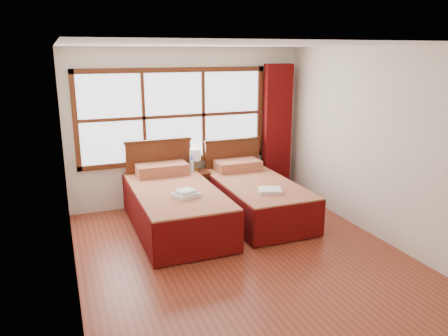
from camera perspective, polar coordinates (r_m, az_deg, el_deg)
name	(u,v)px	position (r m, az deg, el deg)	size (l,w,h in m)	color
floor	(241,254)	(5.73, 2.19, -11.20)	(4.50, 4.50, 0.00)	brown
ceiling	(243,45)	(5.14, 2.49, 15.80)	(4.50, 4.50, 0.00)	white
wall_back	(188,127)	(7.36, -4.68, 5.36)	(4.00, 4.00, 0.00)	silver
wall_left	(67,172)	(4.87, -19.82, -0.52)	(4.50, 4.50, 0.00)	silver
wall_right	(376,144)	(6.33, 19.20, 2.99)	(4.50, 4.50, 0.00)	silver
window	(174,116)	(7.23, -6.54, 6.74)	(3.16, 0.06, 1.56)	white
curtain	(277,130)	(7.86, 6.94, 4.95)	(0.50, 0.16, 2.30)	#5B0909
bed_left	(174,204)	(6.47, -6.50, -4.76)	(1.18, 2.29, 1.15)	#3F1F0D
bed_right	(255,196)	(6.90, 4.05, -3.64)	(1.10, 2.12, 1.07)	#3F1F0D
nightstand	(196,188)	(7.37, -3.73, -2.66)	(0.44, 0.44, 0.59)	#4E2311
towels_left	(186,194)	(5.96, -5.03, -3.36)	(0.39, 0.37, 0.10)	white
towels_right	(270,190)	(6.31, 6.04, -2.91)	(0.38, 0.36, 0.05)	white
lamp	(195,155)	(7.29, -3.79, 1.67)	(0.19, 0.19, 0.37)	#BA933B
bottle_near	(192,165)	(7.24, -4.20, 0.42)	(0.07, 0.07, 0.26)	#C3E1FB
bottle_far	(192,166)	(7.17, -4.23, 0.27)	(0.07, 0.07, 0.26)	#C3E1FB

